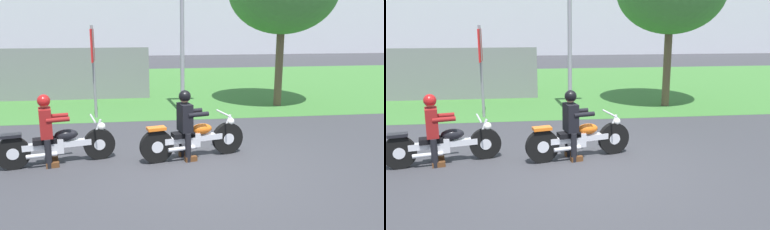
% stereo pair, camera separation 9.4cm
% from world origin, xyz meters
% --- Properties ---
extents(ground, '(120.00, 120.00, 0.00)m').
position_xyz_m(ground, '(0.00, 0.00, 0.00)').
color(ground, '#38383D').
extents(grass_verge, '(60.00, 12.00, 0.01)m').
position_xyz_m(grass_verge, '(0.00, 9.81, 0.00)').
color(grass_verge, '#3D7533').
rests_on(grass_verge, ground).
extents(motorcycle_lead, '(2.17, 0.81, 0.89)m').
position_xyz_m(motorcycle_lead, '(-0.11, 0.67, 0.40)').
color(motorcycle_lead, black).
rests_on(motorcycle_lead, ground).
extents(rider_lead, '(0.62, 0.55, 1.41)m').
position_xyz_m(rider_lead, '(-0.27, 0.63, 0.83)').
color(rider_lead, black).
rests_on(rider_lead, ground).
extents(motorcycle_follow, '(2.19, 0.82, 0.87)m').
position_xyz_m(motorcycle_follow, '(-2.77, 0.66, 0.39)').
color(motorcycle_follow, black).
rests_on(motorcycle_follow, ground).
extents(rider_follow, '(0.62, 0.55, 1.39)m').
position_xyz_m(rider_follow, '(-2.93, 0.62, 0.81)').
color(rider_follow, black).
rests_on(rider_follow, ground).
extents(sign_banner, '(0.08, 0.60, 2.60)m').
position_xyz_m(sign_banner, '(-2.43, 4.44, 1.72)').
color(sign_banner, gray).
rests_on(sign_banner, ground).
extents(fence_segment, '(7.00, 0.06, 1.80)m').
position_xyz_m(fence_segment, '(-4.32, 7.22, 0.90)').
color(fence_segment, slate).
rests_on(fence_segment, ground).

